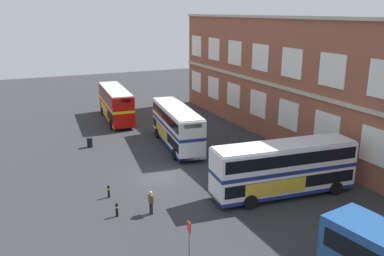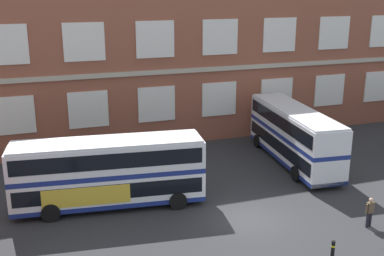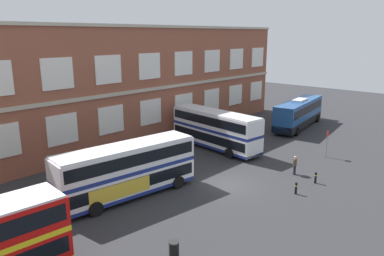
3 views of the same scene
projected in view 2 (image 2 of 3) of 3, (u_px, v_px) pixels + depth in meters
name	position (u px, v px, depth m)	size (l,w,h in m)	color
ground_plane	(235.00, 205.00, 28.39)	(120.00, 120.00, 0.00)	#2B2B2D
brick_terminal_building	(174.00, 60.00, 41.41)	(53.47, 8.19, 12.99)	brown
double_decker_middle	(109.00, 172.00, 27.64)	(11.23, 3.88, 4.07)	silver
double_decker_far	(294.00, 135.00, 34.63)	(3.71, 11.20, 4.07)	silver
waiting_passenger	(370.00, 211.00, 25.52)	(0.64, 0.30, 1.70)	black
safety_bollard_west	(333.00, 250.00, 22.62)	(0.19, 0.19, 0.95)	black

